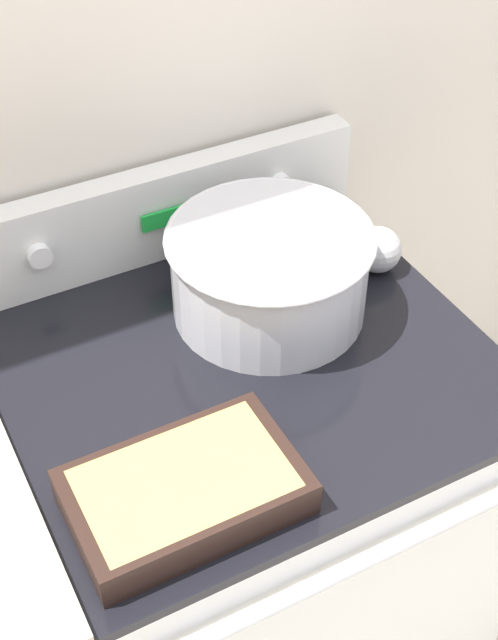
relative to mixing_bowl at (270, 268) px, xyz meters
name	(u,v)px	position (x,y,z in m)	size (l,w,h in m)	color
kitchen_wall	(133,56)	(-0.09, 0.29, 0.26)	(8.00, 0.05, 2.50)	beige
stove_range	(244,527)	(-0.09, -0.09, -0.54)	(0.75, 0.72, 0.90)	silver
control_panel	(159,213)	(-0.09, 0.23, 0.00)	(0.75, 0.07, 0.17)	silver
mixing_bowl	(270,268)	(0.00, 0.00, 0.00)	(0.34, 0.34, 0.16)	silver
casserole_dish	(185,490)	(-0.29, -0.30, -0.06)	(0.31, 0.19, 0.06)	black
ladle	(375,248)	(0.22, 0.02, -0.05)	(0.08, 0.29, 0.08)	#B7B7B7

